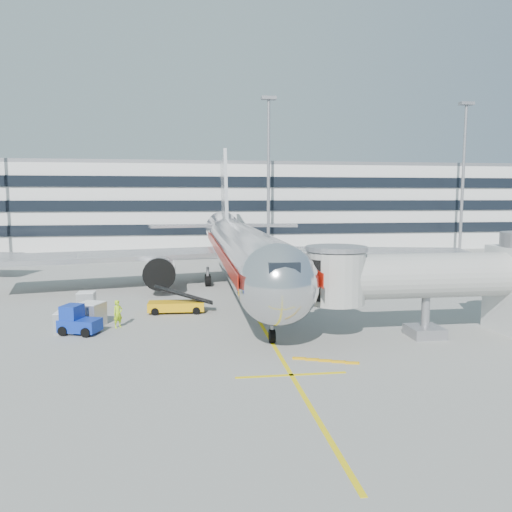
{
  "coord_description": "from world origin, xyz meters",
  "views": [
    {
      "loc": [
        -5.41,
        -39.04,
        9.39
      ],
      "look_at": [
        0.95,
        6.31,
        4.0
      ],
      "focal_mm": 35.0,
      "sensor_mm": 36.0,
      "label": 1
    }
  ],
  "objects": [
    {
      "name": "lead_in_line",
      "position": [
        0.0,
        10.0,
        0.01
      ],
      "size": [
        0.25,
        70.0,
        0.01
      ],
      "primitive_type": "cube",
      "color": "yellow",
      "rests_on": "ground"
    },
    {
      "name": "belt_loader",
      "position": [
        -6.32,
        1.46,
        0.65
      ],
      "size": [
        4.79,
        1.88,
        2.28
      ],
      "color": "#D69709",
      "rests_on": "ground"
    },
    {
      "name": "terminal",
      "position": [
        0.0,
        57.95,
        7.8
      ],
      "size": [
        150.0,
        24.25,
        15.6
      ],
      "color": "silver",
      "rests_on": "ground"
    },
    {
      "name": "cargo_container_left",
      "position": [
        -12.42,
        -1.96,
        0.88
      ],
      "size": [
        2.17,
        2.17,
        1.75
      ],
      "color": "#A8AAAF",
      "rests_on": "ground"
    },
    {
      "name": "jet_bridge",
      "position": [
        12.18,
        -8.0,
        3.87
      ],
      "size": [
        17.8,
        4.5,
        7.0
      ],
      "color": "silver",
      "rests_on": "ground"
    },
    {
      "name": "baggage_tug",
      "position": [
        -12.97,
        -3.98,
        0.87
      ],
      "size": [
        3.04,
        2.43,
        2.01
      ],
      "color": "#0D2A98",
      "rests_on": "ground"
    },
    {
      "name": "main_jet",
      "position": [
        0.0,
        11.72,
        4.23
      ],
      "size": [
        50.95,
        48.7,
        16.06
      ],
      "color": "silver",
      "rests_on": "ground"
    },
    {
      "name": "ramp_worker",
      "position": [
        -10.41,
        -2.7,
        1.01
      ],
      "size": [
        0.87,
        0.85,
        2.02
      ],
      "primitive_type": "imported",
      "rotation": [
        0.0,
        0.0,
        0.72
      ],
      "color": "#A8DC17",
      "rests_on": "ground"
    },
    {
      "name": "light_mast_centre",
      "position": [
        8.0,
        42.0,
        14.88
      ],
      "size": [
        2.4,
        1.2,
        25.45
      ],
      "color": "gray",
      "rests_on": "ground"
    },
    {
      "name": "stop_bar",
      "position": [
        0.0,
        -14.0,
        0.01
      ],
      "size": [
        6.0,
        0.25,
        0.01
      ],
      "primitive_type": "cube",
      "color": "yellow",
      "rests_on": "ground"
    },
    {
      "name": "ground",
      "position": [
        0.0,
        0.0,
        0.0
      ],
      "size": [
        180.0,
        180.0,
        0.0
      ],
      "primitive_type": "plane",
      "color": "gray",
      "rests_on": "ground"
    },
    {
      "name": "cargo_container_right",
      "position": [
        -13.84,
        3.78,
        0.75
      ],
      "size": [
        1.39,
        1.39,
        1.48
      ],
      "color": "#A8AAAF",
      "rests_on": "ground"
    },
    {
      "name": "light_mast_east",
      "position": [
        42.0,
        42.0,
        14.88
      ],
      "size": [
        2.4,
        1.2,
        25.45
      ],
      "color": "gray",
      "rests_on": "ground"
    },
    {
      "name": "cargo_container_front",
      "position": [
        -13.83,
        -3.54,
        0.74
      ],
      "size": [
        1.44,
        1.44,
        1.47
      ],
      "color": "#A8AAAF",
      "rests_on": "ground"
    }
  ]
}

